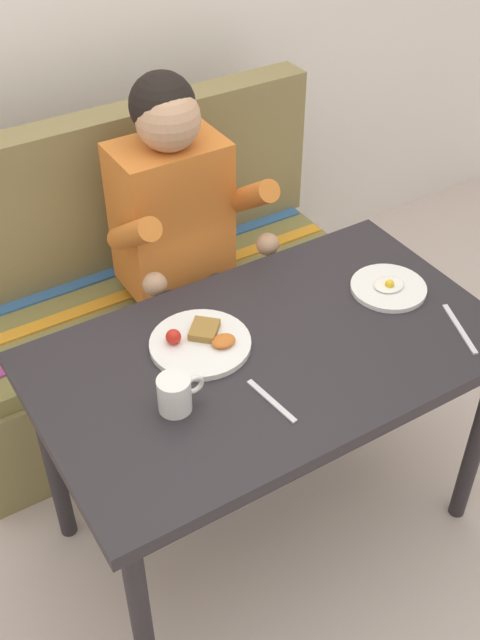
# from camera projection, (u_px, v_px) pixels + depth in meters

# --- Properties ---
(ground_plane) EXTENTS (8.00, 8.00, 0.00)m
(ground_plane) POSITION_uv_depth(u_px,v_px,m) (265.00, 521.00, 2.42)
(ground_plane) COLOR beige
(table) EXTENTS (1.20, 0.70, 0.73)m
(table) POSITION_uv_depth(u_px,v_px,m) (270.00, 372.00, 2.00)
(table) COLOR #262226
(table) RESTS_ON ground
(couch) EXTENTS (1.44, 0.56, 1.00)m
(couch) POSITION_uv_depth(u_px,v_px,m) (149.00, 309.00, 2.71)
(couch) COLOR olive
(couch) RESTS_ON ground
(person) EXTENTS (0.45, 0.61, 1.21)m
(person) POSITION_uv_depth(u_px,v_px,m) (182.00, 230.00, 2.35)
(person) COLOR orange
(person) RESTS_ON ground
(plate_breakfast) EXTENTS (0.26, 0.26, 0.05)m
(plate_breakfast) POSITION_uv_depth(u_px,v_px,m) (200.00, 342.00, 1.95)
(plate_breakfast) COLOR white
(plate_breakfast) RESTS_ON table
(plate_eggs) EXTENTS (0.21, 0.21, 0.04)m
(plate_eggs) POSITION_uv_depth(u_px,v_px,m) (388.00, 287.00, 2.13)
(plate_eggs) COLOR white
(plate_eggs) RESTS_ON table
(coffee_mug) EXTENTS (0.12, 0.08, 0.09)m
(coffee_mug) POSITION_uv_depth(u_px,v_px,m) (175.00, 393.00, 1.76)
(coffee_mug) COLOR white
(coffee_mug) RESTS_ON table
(fork) EXTENTS (0.03, 0.17, 0.00)m
(fork) POSITION_uv_depth(u_px,v_px,m) (271.00, 401.00, 1.81)
(fork) COLOR silver
(fork) RESTS_ON table
(knife) EXTENTS (0.08, 0.19, 0.00)m
(knife) POSITION_uv_depth(u_px,v_px,m) (460.00, 329.00, 2.01)
(knife) COLOR silver
(knife) RESTS_ON table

